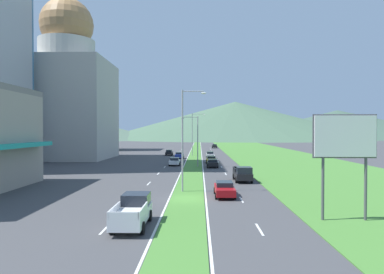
{
  "coord_description": "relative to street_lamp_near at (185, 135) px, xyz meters",
  "views": [
    {
      "loc": [
        1.14,
        -33.05,
        6.5
      ],
      "look_at": [
        -0.31,
        34.96,
        5.29
      ],
      "focal_mm": 32.64,
      "sensor_mm": 36.0,
      "label": 1
    }
  ],
  "objects": [
    {
      "name": "ground_plane",
      "position": [
        0.43,
        -3.84,
        -6.1
      ],
      "size": [
        600.0,
        600.0,
        0.0
      ],
      "primitive_type": "plane",
      "color": "#424244"
    },
    {
      "name": "grass_median",
      "position": [
        0.43,
        56.16,
        -6.07
      ],
      "size": [
        3.2,
        240.0,
        0.06
      ],
      "primitive_type": "cube",
      "color": "#477F33",
      "rests_on": "ground_plane"
    },
    {
      "name": "grass_verge_right",
      "position": [
        21.03,
        56.16,
        -6.07
      ],
      "size": [
        24.0,
        240.0,
        0.06
      ],
      "primitive_type": "cube",
      "color": "#477F33",
      "rests_on": "ground_plane"
    },
    {
      "name": "lane_dash_left_1",
      "position": [
        -4.67,
        -13.96,
        -6.09
      ],
      "size": [
        0.16,
        2.8,
        0.01
      ],
      "primitive_type": "cube",
      "color": "silver",
      "rests_on": "ground_plane"
    },
    {
      "name": "lane_dash_left_2",
      "position": [
        -4.67,
        -4.07,
        -6.09
      ],
      "size": [
        0.16,
        2.8,
        0.01
      ],
      "primitive_type": "cube",
      "color": "silver",
      "rests_on": "ground_plane"
    },
    {
      "name": "lane_dash_left_3",
      "position": [
        -4.67,
        5.81,
        -6.09
      ],
      "size": [
        0.16,
        2.8,
        0.01
      ],
      "primitive_type": "cube",
      "color": "silver",
      "rests_on": "ground_plane"
    },
    {
      "name": "lane_dash_left_4",
      "position": [
        -4.67,
        15.7,
        -6.09
      ],
      "size": [
        0.16,
        2.8,
        0.01
      ],
      "primitive_type": "cube",
      "color": "silver",
      "rests_on": "ground_plane"
    },
    {
      "name": "lane_dash_left_5",
      "position": [
        -4.67,
        25.58,
        -6.09
      ],
      "size": [
        0.16,
        2.8,
        0.01
      ],
      "primitive_type": "cube",
      "color": "silver",
      "rests_on": "ground_plane"
    },
    {
      "name": "lane_dash_left_6",
      "position": [
        -4.67,
        35.47,
        -6.09
      ],
      "size": [
        0.16,
        2.8,
        0.01
      ],
      "primitive_type": "cube",
      "color": "silver",
      "rests_on": "ground_plane"
    },
    {
      "name": "lane_dash_left_7",
      "position": [
        -4.67,
        45.35,
        -6.09
      ],
      "size": [
        0.16,
        2.8,
        0.01
      ],
      "primitive_type": "cube",
      "color": "silver",
      "rests_on": "ground_plane"
    },
    {
      "name": "lane_dash_left_8",
      "position": [
        -4.67,
        55.24,
        -6.09
      ],
      "size": [
        0.16,
        2.8,
        0.01
      ],
      "primitive_type": "cube",
      "color": "silver",
      "rests_on": "ground_plane"
    },
    {
      "name": "lane_dash_left_9",
      "position": [
        -4.67,
        65.12,
        -6.09
      ],
      "size": [
        0.16,
        2.8,
        0.01
      ],
      "primitive_type": "cube",
      "color": "silver",
      "rests_on": "ground_plane"
    },
    {
      "name": "lane_dash_left_10",
      "position": [
        -4.67,
        75.01,
        -6.09
      ],
      "size": [
        0.16,
        2.8,
        0.01
      ],
      "primitive_type": "cube",
      "color": "silver",
      "rests_on": "ground_plane"
    },
    {
      "name": "lane_dash_left_11",
      "position": [
        -4.67,
        84.89,
        -6.09
      ],
      "size": [
        0.16,
        2.8,
        0.01
      ],
      "primitive_type": "cube",
      "color": "silver",
      "rests_on": "ground_plane"
    },
    {
      "name": "lane_dash_left_12",
      "position": [
        -4.67,
        94.78,
        -6.09
      ],
      "size": [
        0.16,
        2.8,
        0.01
      ],
      "primitive_type": "cube",
      "color": "silver",
      "rests_on": "ground_plane"
    },
    {
      "name": "lane_dash_right_1",
      "position": [
        5.53,
        -13.96,
        -6.09
      ],
      "size": [
        0.16,
        2.8,
        0.01
      ],
      "primitive_type": "cube",
      "color": "silver",
      "rests_on": "ground_plane"
    },
    {
      "name": "lane_dash_right_2",
      "position": [
        5.53,
        -4.07,
        -6.09
      ],
      "size": [
        0.16,
        2.8,
        0.01
      ],
      "primitive_type": "cube",
      "color": "silver",
      "rests_on": "ground_plane"
    },
    {
      "name": "lane_dash_right_3",
      "position": [
        5.53,
        5.81,
        -6.09
      ],
      "size": [
        0.16,
        2.8,
        0.01
      ],
      "primitive_type": "cube",
      "color": "silver",
      "rests_on": "ground_plane"
    },
    {
      "name": "lane_dash_right_4",
      "position": [
        5.53,
        15.7,
        -6.09
      ],
      "size": [
        0.16,
        2.8,
        0.01
      ],
      "primitive_type": "cube",
      "color": "silver",
      "rests_on": "ground_plane"
    },
    {
      "name": "lane_dash_right_5",
      "position": [
        5.53,
        25.58,
        -6.09
      ],
      "size": [
        0.16,
        2.8,
        0.01
      ],
      "primitive_type": "cube",
      "color": "silver",
      "rests_on": "ground_plane"
    },
    {
      "name": "lane_dash_right_6",
      "position": [
        5.53,
        35.47,
        -6.09
      ],
      "size": [
        0.16,
        2.8,
        0.01
      ],
      "primitive_type": "cube",
      "color": "silver",
      "rests_on": "ground_plane"
    },
    {
      "name": "lane_dash_right_7",
      "position": [
        5.53,
        45.35,
        -6.09
      ],
      "size": [
        0.16,
        2.8,
        0.01
      ],
      "primitive_type": "cube",
      "color": "silver",
      "rests_on": "ground_plane"
    },
    {
      "name": "lane_dash_right_8",
      "position": [
        5.53,
        55.24,
        -6.09
      ],
      "size": [
        0.16,
        2.8,
        0.01
      ],
      "primitive_type": "cube",
      "color": "silver",
      "rests_on": "ground_plane"
    },
    {
      "name": "lane_dash_right_9",
      "position": [
        5.53,
        65.12,
        -6.09
      ],
      "size": [
        0.16,
        2.8,
        0.01
      ],
      "primitive_type": "cube",
      "color": "silver",
      "rests_on": "ground_plane"
    },
    {
      "name": "lane_dash_right_10",
      "position": [
        5.53,
        75.01,
        -6.09
      ],
      "size": [
        0.16,
        2.8,
        0.01
      ],
      "primitive_type": "cube",
      "color": "silver",
      "rests_on": "ground_plane"
    },
    {
      "name": "lane_dash_right_11",
      "position": [
        5.53,
        84.89,
        -6.09
      ],
      "size": [
        0.16,
        2.8,
        0.01
      ],
      "primitive_type": "cube",
      "color": "silver",
      "rests_on": "ground_plane"
    },
    {
      "name": "lane_dash_right_12",
      "position": [
        5.53,
        94.78,
        -6.09
      ],
      "size": [
        0.16,
        2.8,
        0.01
      ],
      "primitive_type": "cube",
      "color": "silver",
      "rests_on": "ground_plane"
    },
    {
      "name": "edge_line_median_left",
      "position": [
        -1.32,
        56.16,
        -6.09
      ],
      "size": [
        0.16,
        240.0,
        0.01
      ],
      "primitive_type": "cube",
      "color": "silver",
      "rests_on": "ground_plane"
    },
    {
      "name": "edge_line_median_right",
      "position": [
        2.18,
        56.16,
        -6.09
      ],
      "size": [
        0.16,
        240.0,
        0.01
      ],
      "primitive_type": "cube",
      "color": "silver",
      "rests_on": "ground_plane"
    },
    {
      "name": "domed_building",
      "position": [
        -29.57,
        44.68,
        9.46
      ],
      "size": [
        19.79,
        19.79,
        37.53
      ],
      "color": "#B7B2A8",
      "rests_on": "ground_plane"
    },
    {
      "name": "midrise_colored",
      "position": [
        -34.9,
        79.87,
        6.56
      ],
      "size": [
        15.1,
        15.1,
        25.31
      ],
      "primitive_type": "cube",
      "color": "#9E9384",
      "rests_on": "ground_plane"
    },
    {
      "name": "hill_far_left",
      "position": [
        -117.94,
        232.52,
        5.36
      ],
      "size": [
        177.22,
        177.22,
        22.91
      ],
      "primitive_type": "cone",
      "color": "#516B56",
      "rests_on": "ground_plane"
    },
    {
      "name": "hill_far_center",
      "position": [
        32.94,
        269.55,
        9.9
      ],
      "size": [
        231.24,
        231.24,
        31.99
      ],
      "primitive_type": "cone",
      "color": "#47664C",
      "rests_on": "ground_plane"
    },
    {
      "name": "hill_far_right",
      "position": [
        131.52,
        294.55,
        6.85
      ],
      "size": [
        205.01,
        205.01,
        25.9
      ],
      "primitive_type": "cone",
      "color": "#3D5647",
      "rests_on": "ground_plane"
    },
    {
      "name": "street_lamp_near",
      "position": [
        0.0,
        0.0,
        0.0
      ],
      "size": [
        2.62,
        0.28,
        10.83
      ],
      "color": "#99999E",
      "rests_on": "ground_plane"
    },
    {
      "name": "street_lamp_mid",
      "position": [
        0.92,
        25.96,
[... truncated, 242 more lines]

